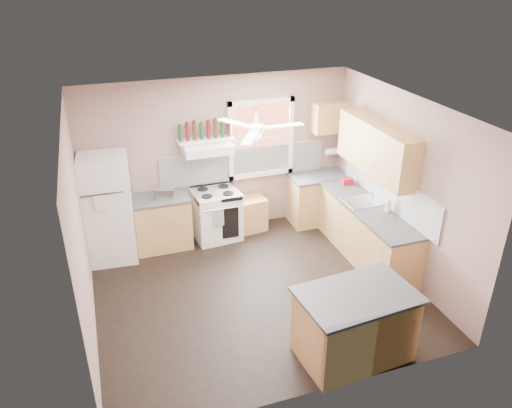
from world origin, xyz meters
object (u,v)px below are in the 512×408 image
object	(u,v)px
toaster	(165,194)
refrigerator	(108,209)
island	(354,326)
stove	(216,215)
cart	(250,216)

from	to	relation	value
toaster	refrigerator	bearing A→B (deg)	-169.25
refrigerator	island	bearing A→B (deg)	-47.04
toaster	stove	xyz separation A→B (m)	(0.85, 0.10, -0.56)
island	cart	bearing A→B (deg)	88.87
toaster	cart	distance (m)	1.63
toaster	stove	bearing A→B (deg)	18.50
stove	island	bearing A→B (deg)	-80.43
refrigerator	island	size ratio (longest dim) A/B	1.35
cart	island	xyz separation A→B (m)	(0.22, -3.35, 0.15)
toaster	stove	world-z (taller)	toaster
toaster	cart	world-z (taller)	toaster
stove	cart	xyz separation A→B (m)	(0.61, 0.05, -0.15)
refrigerator	cart	bearing A→B (deg)	7.72
cart	refrigerator	bearing A→B (deg)	176.19
refrigerator	toaster	xyz separation A→B (m)	(0.88, -0.02, 0.13)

